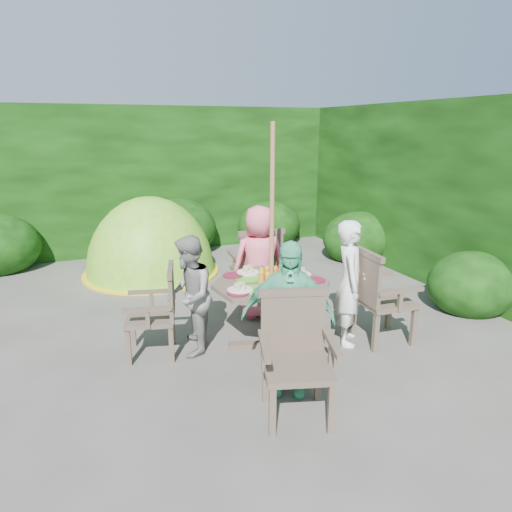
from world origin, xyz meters
name	(u,v)px	position (x,y,z in m)	size (l,w,h in m)	color
ground	(190,334)	(0.00, 0.00, 0.00)	(60.00, 60.00, 0.00)	#4D4A45
hedge_enclosure	(160,201)	(0.00, 1.33, 1.25)	(9.00, 9.00, 2.50)	black
patio_table	(272,293)	(0.70, -0.58, 0.58)	(1.43, 1.43, 0.82)	#43362B
parasol_pole	(272,241)	(0.70, -0.58, 1.10)	(0.04, 0.04, 2.20)	#8D5F38
garden_chair_right	(378,295)	(1.76, -0.87, 0.51)	(0.55, 0.60, 0.95)	#43362B
garden_chair_left	(158,310)	(-0.37, -0.31, 0.45)	(0.56, 0.60, 0.85)	#43362B
garden_chair_back	(257,267)	(0.98, 0.47, 0.51)	(0.61, 0.55, 0.96)	#43362B
garden_chair_front	(296,354)	(0.43, -1.65, 0.49)	(0.67, 0.63, 0.92)	#43362B
child_right	(350,283)	(1.47, -0.78, 0.64)	(0.47, 0.31, 1.28)	white
child_left	(189,296)	(-0.08, -0.39, 0.59)	(0.57, 0.44, 1.17)	gray
child_back	(260,262)	(0.90, 0.19, 0.66)	(0.64, 0.42, 1.31)	#FF6984
child_front	(288,318)	(0.50, -1.36, 0.65)	(0.77, 0.32, 1.31)	#54C496
dome_tent	(152,273)	(-0.01, 2.33, 0.00)	(2.15, 2.15, 2.33)	#69BD24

